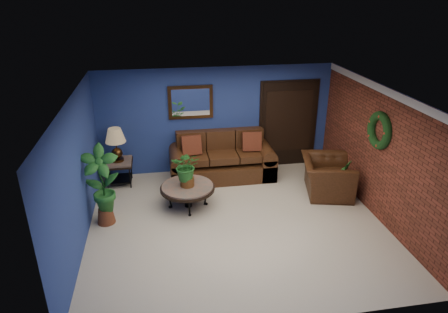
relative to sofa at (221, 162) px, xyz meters
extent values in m
plane|color=beige|center=(-0.04, -2.09, -0.35)|extent=(5.50, 5.50, 0.00)
cube|color=navy|center=(-0.04, 0.41, 0.90)|extent=(5.50, 0.04, 2.50)
cube|color=navy|center=(-2.79, -2.09, 0.90)|extent=(0.04, 5.00, 2.50)
cube|color=maroon|center=(2.71, -2.09, 0.90)|extent=(0.04, 5.00, 2.50)
cube|color=white|center=(-0.04, -2.09, 2.15)|extent=(5.50, 5.00, 0.02)
cube|color=white|center=(2.68, -2.09, 2.08)|extent=(0.03, 5.00, 0.14)
cube|color=#432611|center=(-0.64, 0.37, 1.37)|extent=(1.02, 0.06, 0.77)
cube|color=black|center=(1.71, 0.38, 0.70)|extent=(1.44, 0.06, 2.18)
torus|color=black|center=(2.65, -2.04, 1.35)|extent=(0.16, 0.72, 0.72)
cube|color=#492614|center=(0.00, -0.09, -0.16)|extent=(2.39, 1.03, 0.39)
cube|color=#492614|center=(0.00, 0.29, 0.20)|extent=(2.05, 0.28, 0.98)
cube|color=#492614|center=(-0.68, -0.16, 0.21)|extent=(0.66, 0.71, 0.15)
cube|color=#492614|center=(0.00, -0.16, 0.21)|extent=(0.66, 0.71, 0.15)
cube|color=#492614|center=(0.68, -0.16, 0.21)|extent=(0.66, 0.71, 0.15)
cube|color=#492614|center=(-1.02, -0.09, -0.08)|extent=(0.35, 1.03, 0.54)
cube|color=#492614|center=(1.02, -0.09, -0.08)|extent=(0.35, 1.03, 0.54)
cube|color=maroon|center=(-0.70, -0.11, 0.51)|extent=(0.44, 0.13, 0.44)
cube|color=maroon|center=(0.70, -0.11, 0.51)|extent=(0.44, 0.13, 0.44)
cylinder|color=#55504A|center=(-0.90, -1.30, 0.10)|extent=(1.04, 1.04, 0.05)
cylinder|color=black|center=(-0.90, -1.30, 0.06)|extent=(1.10, 1.10, 0.05)
cylinder|color=black|center=(-0.90, -1.30, -0.14)|extent=(0.14, 0.14, 0.42)
cube|color=#55504A|center=(-2.34, -0.04, 0.19)|extent=(0.59, 0.59, 0.05)
cube|color=black|center=(-2.34, -0.04, 0.15)|extent=(0.62, 0.62, 0.04)
cube|color=black|center=(-2.34, -0.04, -0.23)|extent=(0.53, 0.53, 0.03)
cylinder|color=black|center=(-2.59, -0.29, -0.08)|extent=(0.03, 0.03, 0.54)
cylinder|color=black|center=(-2.10, -0.29, -0.08)|extent=(0.03, 0.03, 0.54)
cylinder|color=black|center=(-2.59, 0.21, -0.08)|extent=(0.03, 0.03, 0.54)
cylinder|color=black|center=(-2.10, 0.21, -0.08)|extent=(0.03, 0.03, 0.54)
cylinder|color=#432611|center=(-2.34, -0.04, 0.24)|extent=(0.27, 0.27, 0.06)
sphere|color=#432611|center=(-2.34, -0.04, 0.38)|extent=(0.24, 0.24, 0.24)
cylinder|color=#432611|center=(-2.34, -0.04, 0.58)|extent=(0.03, 0.03, 0.31)
cone|color=#907753|center=(-2.34, -0.04, 0.80)|extent=(0.44, 0.44, 0.31)
cube|color=#5D301A|center=(0.47, -0.04, 0.13)|extent=(0.48, 0.48, 0.04)
torus|color=#5D301A|center=(0.49, 0.16, 0.47)|extent=(0.41, 0.08, 0.41)
cylinder|color=#5D301A|center=(0.27, -0.21, -0.12)|extent=(0.04, 0.04, 0.46)
cylinder|color=#5D301A|center=(0.64, -0.24, -0.12)|extent=(0.04, 0.04, 0.46)
cylinder|color=#5D301A|center=(0.30, 0.16, -0.12)|extent=(0.04, 0.04, 0.46)
cylinder|color=#5D301A|center=(0.67, 0.13, -0.12)|extent=(0.04, 0.04, 0.46)
imported|color=#492614|center=(2.11, -1.21, 0.03)|extent=(1.29, 1.40, 0.77)
cylinder|color=brown|center=(-0.90, -1.30, 0.21)|extent=(0.28, 0.28, 0.18)
imported|color=#19511C|center=(-0.90, -1.30, 0.56)|extent=(0.66, 0.60, 0.62)
cylinder|color=brown|center=(2.31, -1.47, -0.25)|extent=(0.26, 0.26, 0.20)
imported|color=#19511C|center=(2.31, -1.47, 0.16)|extent=(0.45, 0.39, 0.73)
cylinder|color=brown|center=(-2.49, -1.65, -0.20)|extent=(0.34, 0.34, 0.30)
imported|color=#19511C|center=(-2.49, -1.65, 0.55)|extent=(0.72, 0.51, 1.31)
camera|label=1|loc=(-1.36, -8.43, 3.86)|focal=32.00mm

